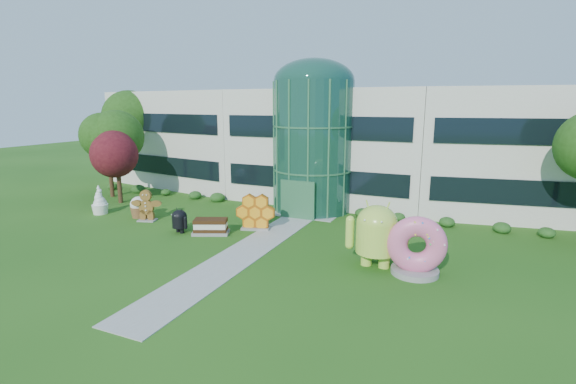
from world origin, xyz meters
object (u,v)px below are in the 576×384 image
at_px(android_green, 376,231).
at_px(gingerbread, 146,205).
at_px(donut, 416,245).
at_px(android_black, 180,219).

bearing_deg(android_green, gingerbread, 173.42).
distance_m(donut, gingerbread, 18.76).
height_order(android_black, gingerbread, gingerbread).
bearing_deg(gingerbread, donut, -22.98).
relative_size(android_green, donut, 1.26).
bearing_deg(gingerbread, android_black, -35.18).
bearing_deg(android_black, android_green, 16.14).
distance_m(android_green, android_black, 12.81).
relative_size(android_green, gingerbread, 1.53).
relative_size(android_green, android_black, 2.12).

